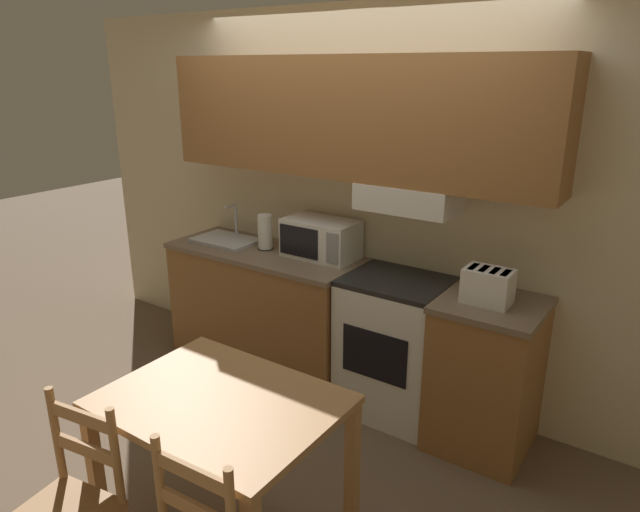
% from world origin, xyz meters
% --- Properties ---
extents(ground_plane, '(16.00, 16.00, 0.00)m').
position_xyz_m(ground_plane, '(0.00, 0.00, 0.00)').
color(ground_plane, brown).
extents(wall_back, '(5.05, 0.38, 2.55)m').
position_xyz_m(wall_back, '(0.01, -0.07, 1.56)').
color(wall_back, beige).
rests_on(wall_back, ground_plane).
extents(lower_counter_main, '(1.46, 0.58, 0.92)m').
position_xyz_m(lower_counter_main, '(-0.60, -0.28, 0.46)').
color(lower_counter_main, '#936033').
rests_on(lower_counter_main, ground_plane).
extents(lower_counter_right_stub, '(0.57, 0.58, 0.92)m').
position_xyz_m(lower_counter_right_stub, '(1.05, -0.28, 0.46)').
color(lower_counter_right_stub, '#936033').
rests_on(lower_counter_right_stub, ground_plane).
extents(stove_range, '(0.62, 0.53, 0.92)m').
position_xyz_m(stove_range, '(0.44, -0.26, 0.46)').
color(stove_range, white).
rests_on(stove_range, ground_plane).
extents(microwave, '(0.50, 0.30, 0.26)m').
position_xyz_m(microwave, '(-0.19, -0.17, 1.05)').
color(microwave, white).
rests_on(microwave, lower_counter_main).
extents(toaster, '(0.27, 0.18, 0.20)m').
position_xyz_m(toaster, '(1.02, -0.31, 1.02)').
color(toaster, white).
rests_on(toaster, lower_counter_right_stub).
extents(sink_basin, '(0.48, 0.32, 0.27)m').
position_xyz_m(sink_basin, '(-0.98, -0.28, 0.94)').
color(sink_basin, '#B7BABF').
rests_on(sink_basin, lower_counter_main).
extents(paper_towel_roll, '(0.12, 0.12, 0.25)m').
position_xyz_m(paper_towel_roll, '(-0.62, -0.25, 1.05)').
color(paper_towel_roll, black).
rests_on(paper_towel_roll, lower_counter_main).
extents(dining_table, '(1.03, 0.78, 0.77)m').
position_xyz_m(dining_table, '(0.30, -1.68, 0.66)').
color(dining_table, '#B27F4C').
rests_on(dining_table, ground_plane).
extents(chair_left_of_table, '(0.43, 0.43, 0.89)m').
position_xyz_m(chair_left_of_table, '(-0.02, -2.27, 0.43)').
color(chair_left_of_table, '#B27F4C').
rests_on(chair_left_of_table, ground_plane).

